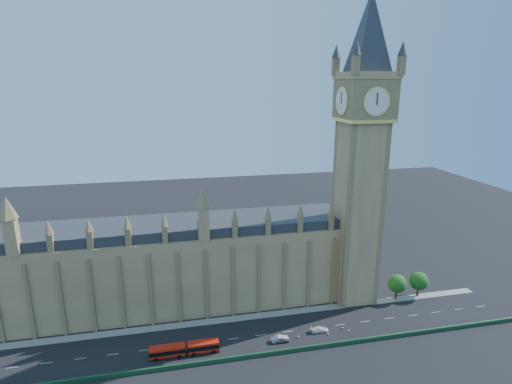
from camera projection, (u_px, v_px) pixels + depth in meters
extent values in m
plane|color=black|center=(247.00, 337.00, 112.06)|extent=(400.00, 400.00, 0.00)
cube|color=#A0784D|center=(155.00, 270.00, 124.50)|extent=(120.00, 20.00, 25.00)
cube|color=#2D3035|center=(152.00, 228.00, 120.83)|extent=(120.00, 18.00, 3.00)
cube|color=#A0784D|center=(357.00, 215.00, 125.35)|extent=(12.00, 12.00, 58.00)
cube|color=olive|center=(365.00, 101.00, 116.17)|extent=(14.00, 14.00, 12.00)
cylinder|color=silver|center=(377.00, 102.00, 109.43)|extent=(7.20, 0.30, 7.20)
cube|color=#A0784D|center=(366.00, 76.00, 114.34)|extent=(14.50, 14.50, 2.00)
cube|color=#1E4C2D|center=(253.00, 356.00, 103.41)|extent=(160.00, 0.60, 1.20)
cube|color=gray|center=(241.00, 318.00, 121.01)|extent=(160.00, 3.00, 0.16)
cylinder|color=#382619|center=(396.00, 293.00, 131.48)|extent=(0.70, 0.70, 4.00)
sphere|color=#144C14|center=(397.00, 284.00, 130.56)|extent=(6.00, 6.00, 6.00)
sphere|color=#144C14|center=(399.00, 281.00, 130.85)|extent=(4.38, 4.38, 4.38)
cylinder|color=#382619|center=(418.00, 291.00, 133.09)|extent=(0.70, 0.70, 4.00)
sphere|color=#144C14|center=(419.00, 281.00, 132.18)|extent=(6.00, 6.00, 6.00)
sphere|color=#144C14|center=(421.00, 279.00, 132.46)|extent=(4.38, 4.38, 4.38)
cube|color=red|center=(167.00, 352.00, 103.49)|extent=(9.18, 2.57, 3.06)
cube|color=red|center=(203.00, 347.00, 105.39)|extent=(8.16, 2.56, 3.06)
cube|color=black|center=(167.00, 350.00, 103.40)|extent=(9.23, 2.62, 1.16)
cube|color=black|center=(203.00, 346.00, 105.29)|extent=(8.21, 2.61, 1.16)
cylinder|color=black|center=(185.00, 350.00, 104.43)|extent=(0.82, 2.45, 2.45)
cylinder|color=black|center=(156.00, 360.00, 101.96)|extent=(1.02, 0.31, 1.02)
cylinder|color=black|center=(156.00, 353.00, 104.36)|extent=(1.02, 0.31, 1.02)
cylinder|color=black|center=(179.00, 357.00, 103.16)|extent=(1.02, 0.31, 1.02)
cylinder|color=black|center=(179.00, 350.00, 105.56)|extent=(1.02, 0.31, 1.02)
cylinder|color=black|center=(194.00, 355.00, 103.92)|extent=(1.02, 0.31, 1.02)
cylinder|color=black|center=(193.00, 349.00, 106.32)|extent=(1.02, 0.31, 1.02)
cylinder|color=black|center=(214.00, 352.00, 104.98)|extent=(1.02, 0.31, 1.02)
cylinder|color=black|center=(213.00, 346.00, 107.39)|extent=(1.02, 0.31, 1.02)
imported|color=#46494F|center=(282.00, 340.00, 109.63)|extent=(3.90, 1.58, 1.33)
imported|color=#B5B7BD|center=(280.00, 339.00, 109.97)|extent=(5.10, 1.97, 1.66)
imported|color=white|center=(320.00, 330.00, 114.16)|extent=(5.07, 2.15, 1.46)
cube|color=black|center=(298.00, 338.00, 111.56)|extent=(0.60, 0.60, 0.05)
cone|color=orange|center=(298.00, 337.00, 111.46)|extent=(0.66, 0.66, 0.80)
cylinder|color=white|center=(298.00, 336.00, 111.43)|extent=(0.39, 0.39, 0.14)
cube|color=black|center=(349.00, 332.00, 114.27)|extent=(0.56, 0.56, 0.04)
cone|color=#FF5B0D|center=(349.00, 331.00, 114.17)|extent=(0.62, 0.62, 0.77)
cylinder|color=white|center=(349.00, 330.00, 114.14)|extent=(0.38, 0.38, 0.13)
cube|color=black|center=(328.00, 335.00, 112.94)|extent=(0.47, 0.47, 0.04)
cone|color=#FC460D|center=(328.00, 334.00, 112.86)|extent=(0.51, 0.51, 0.65)
cylinder|color=white|center=(328.00, 334.00, 112.83)|extent=(0.31, 0.31, 0.11)
cube|color=black|center=(343.00, 329.00, 115.52)|extent=(0.55, 0.55, 0.05)
cone|color=#FF3B0D|center=(343.00, 328.00, 115.42)|extent=(0.61, 0.61, 0.80)
cylinder|color=white|center=(343.00, 328.00, 115.39)|extent=(0.39, 0.39, 0.14)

